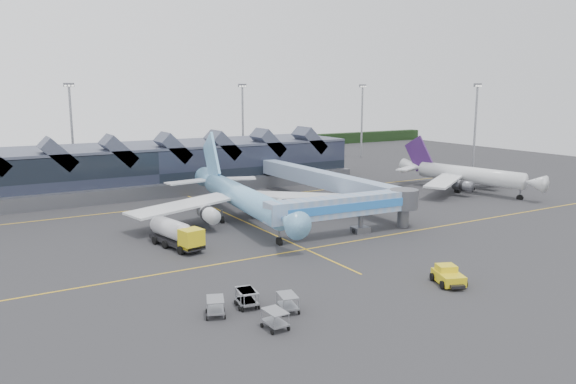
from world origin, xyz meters
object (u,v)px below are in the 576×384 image
jet_bridge (355,206)px  fuel_truck (175,232)px  regional_jet (465,174)px  pushback_tug (448,276)px  main_airliner (240,196)px

jet_bridge → fuel_truck: jet_bridge is taller
regional_jet → pushback_tug: 60.00m
main_airliner → jet_bridge: size_ratio=1.68×
main_airliner → pushback_tug: (6.43, -38.65, -3.13)m
fuel_truck → pushback_tug: size_ratio=2.22×
regional_jet → jet_bridge: 44.16m
regional_jet → fuel_truck: 67.01m
regional_jet → fuel_truck: size_ratio=2.98×
fuel_truck → pushback_tug: 35.92m
regional_jet → fuel_truck: (-66.28, -9.69, -1.51)m
regional_jet → main_airliner: bearing=169.6°
regional_jet → pushback_tug: regional_jet is taller
main_airliner → pushback_tug: size_ratio=8.65×
regional_jet → jet_bridge: size_ratio=1.28×
main_airliner → regional_jet: 51.96m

